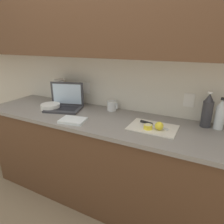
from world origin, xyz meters
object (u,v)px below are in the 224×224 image
at_px(laptop, 65,103).
at_px(lemon_whole_beside, 159,126).
at_px(bottle_green_soda, 207,111).
at_px(measuring_cup, 112,106).
at_px(lemon_half_cut, 148,127).
at_px(bowl_white, 51,107).
at_px(cutting_board, 153,127).
at_px(bottle_oil_tall, 220,115).
at_px(knife, 149,124).
at_px(paper_towel_roll, 60,91).

bearing_deg(laptop, lemon_whole_beside, -23.07).
bearing_deg(bottle_green_soda, measuring_cup, 179.01).
xyz_separation_m(laptop, measuring_cup, (0.46, 0.17, -0.01)).
bearing_deg(lemon_half_cut, bowl_white, 177.84).
xyz_separation_m(cutting_board, bottle_oil_tall, (0.47, 0.23, 0.11)).
bearing_deg(bowl_white, knife, 2.75).
bearing_deg(paper_towel_roll, lemon_whole_beside, -12.57).
xyz_separation_m(lemon_half_cut, bowl_white, (-1.06, 0.04, 0.00)).
bearing_deg(laptop, cutting_board, -21.45).
relative_size(bottle_oil_tall, measuring_cup, 2.28).
bearing_deg(measuring_cup, bottle_green_soda, -0.99).
bearing_deg(bottle_green_soda, bottle_oil_tall, 0.00).
bearing_deg(paper_towel_roll, bowl_white, -70.79).
xyz_separation_m(laptop, lemon_whole_beside, (1.02, -0.11, -0.02)).
bearing_deg(lemon_half_cut, laptop, 172.37).
bearing_deg(bottle_oil_tall, lemon_half_cut, -150.56).
height_order(measuring_cup, paper_towel_roll, paper_towel_roll).
xyz_separation_m(cutting_board, measuring_cup, (-0.50, 0.24, 0.05)).
distance_m(laptop, paper_towel_roll, 0.28).
height_order(laptop, lemon_whole_beside, laptop).
height_order(cutting_board, paper_towel_roll, paper_towel_roll).
bearing_deg(measuring_cup, lemon_half_cut, -31.89).
distance_m(bottle_green_soda, measuring_cup, 0.88).
distance_m(cutting_board, bottle_green_soda, 0.46).
bearing_deg(bottle_oil_tall, bowl_white, -171.24).
xyz_separation_m(lemon_half_cut, bottle_oil_tall, (0.50, 0.28, 0.09)).
xyz_separation_m(bottle_green_soda, measuring_cup, (-0.88, 0.02, -0.09)).
bearing_deg(lemon_whole_beside, laptop, 174.08).
bearing_deg(bowl_white, laptop, 34.37).
height_order(laptop, cutting_board, laptop).
relative_size(lemon_half_cut, bottle_green_soda, 0.23).
bearing_deg(paper_towel_roll, laptop, -38.38).
xyz_separation_m(lemon_whole_beside, bottle_green_soda, (0.32, 0.26, 0.10)).
distance_m(cutting_board, measuring_cup, 0.56).
relative_size(knife, paper_towel_roll, 0.98).
distance_m(lemon_whole_beside, bottle_green_soda, 0.42).
xyz_separation_m(bowl_white, paper_towel_roll, (-0.09, 0.26, 0.10)).
distance_m(laptop, bottle_green_soda, 1.35).
height_order(lemon_half_cut, lemon_whole_beside, lemon_whole_beside).
height_order(knife, bottle_green_soda, bottle_green_soda).
relative_size(cutting_board, lemon_half_cut, 5.45).
relative_size(bottle_green_soda, bottle_oil_tall, 1.16).
distance_m(cutting_board, paper_towel_roll, 1.21).
xyz_separation_m(bottle_oil_tall, measuring_cup, (-0.97, 0.02, -0.07)).
bearing_deg(laptop, knife, -19.34).
bearing_deg(bottle_green_soda, paper_towel_roll, 179.46).
xyz_separation_m(knife, bottle_green_soda, (0.42, 0.19, 0.12)).
relative_size(lemon_whole_beside, measuring_cup, 0.59).
bearing_deg(bowl_white, measuring_cup, 23.49).
xyz_separation_m(cutting_board, lemon_whole_beside, (0.06, -0.03, 0.04)).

